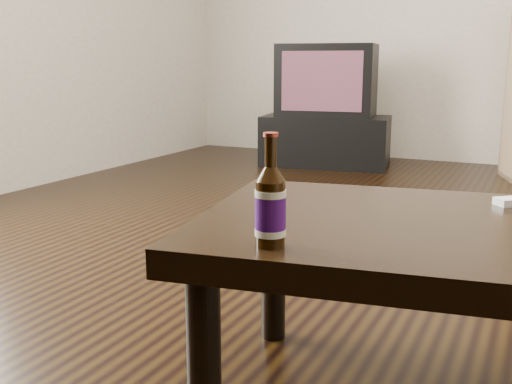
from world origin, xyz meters
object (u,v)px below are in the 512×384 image
at_px(tv, 327,80).
at_px(beer_bottle, 270,207).
at_px(tv_stand, 325,141).
at_px(coffee_table, 476,252).

bearing_deg(tv, beer_bottle, -81.38).
xyz_separation_m(tv_stand, coffee_table, (1.43, -3.11, 0.20)).
bearing_deg(coffee_table, tv_stand, 114.70).
height_order(coffee_table, beer_bottle, beer_bottle).
height_order(tv_stand, coffee_table, coffee_table).
bearing_deg(beer_bottle, tv_stand, 107.62).
bearing_deg(tv, tv_stand, 90.00).
xyz_separation_m(tv_stand, beer_bottle, (1.09, -3.44, 0.34)).
height_order(tv, coffee_table, tv).
relative_size(tv, beer_bottle, 3.65).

